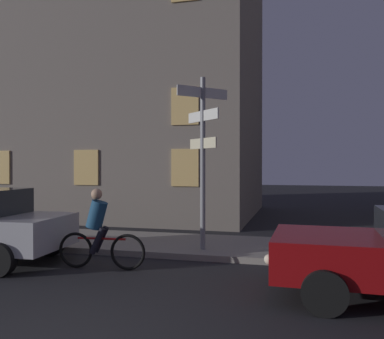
{
  "coord_description": "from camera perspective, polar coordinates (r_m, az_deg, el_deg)",
  "views": [
    {
      "loc": [
        2.77,
        -3.94,
        2.08
      ],
      "look_at": [
        0.37,
        5.32,
        1.98
      ],
      "focal_mm": 38.66,
      "sensor_mm": 36.0,
      "label": 1
    }
  ],
  "objects": [
    {
      "name": "cyclist",
      "position": [
        8.56,
        -12.7,
        -8.36
      ],
      "size": [
        1.82,
        0.35,
        1.61
      ],
      "color": "black",
      "rests_on": "ground_plane"
    },
    {
      "name": "building_left_block",
      "position": [
        19.64,
        -13.14,
        16.3
      ],
      "size": [
        13.99,
        8.08,
        14.8
      ],
      "color": "slate",
      "rests_on": "ground_plane"
    },
    {
      "name": "signpost",
      "position": [
        9.54,
        1.5,
        2.97
      ],
      "size": [
        0.97,
        0.97,
        3.96
      ],
      "color": "gray",
      "rests_on": "sidewalk_kerb"
    },
    {
      "name": "sidewalk_kerb",
      "position": [
        10.55,
        -0.98,
        -10.38
      ],
      "size": [
        40.0,
        2.64,
        0.14
      ],
      "primitive_type": "cube",
      "color": "gray",
      "rests_on": "ground_plane"
    }
  ]
}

